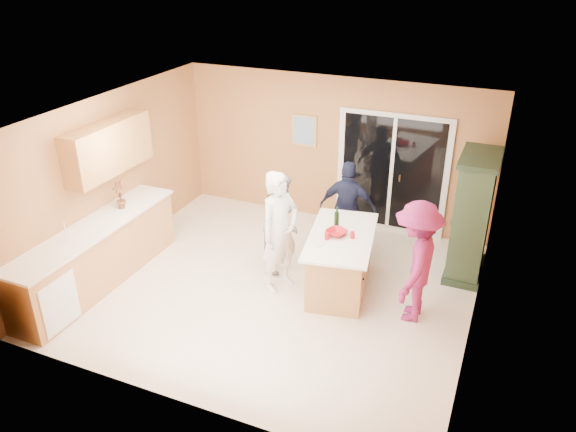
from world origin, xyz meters
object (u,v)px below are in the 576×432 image
at_px(kitchen_island, 340,263).
at_px(woman_navy, 348,208).
at_px(woman_grey, 282,221).
at_px(woman_magenta, 416,262).
at_px(green_hutch, 472,218).
at_px(woman_white, 280,232).

height_order(kitchen_island, woman_navy, woman_navy).
relative_size(woman_grey, woman_magenta, 0.92).
distance_m(kitchen_island, green_hutch, 2.06).
relative_size(woman_white, woman_navy, 1.16).
distance_m(woman_grey, woman_magenta, 2.19).
height_order(woman_grey, woman_navy, woman_navy).
xyz_separation_m(woman_white, woman_grey, (-0.21, 0.56, -0.13)).
bearing_deg(woman_grey, green_hutch, -73.73).
distance_m(green_hutch, woman_grey, 2.80).
relative_size(kitchen_island, woman_navy, 1.14).
bearing_deg(woman_navy, woman_white, 61.46).
bearing_deg(woman_white, woman_navy, 0.28).
bearing_deg(woman_grey, woman_magenta, -106.53).
bearing_deg(woman_magenta, kitchen_island, -104.08).
bearing_deg(woman_magenta, woman_white, -88.47).
relative_size(woman_white, woman_magenta, 1.07).
xyz_separation_m(green_hutch, woman_navy, (-1.87, -0.09, -0.15)).
relative_size(woman_navy, woman_magenta, 0.92).
height_order(green_hutch, woman_magenta, green_hutch).
xyz_separation_m(woman_white, woman_magenta, (1.91, 0.03, -0.06)).
distance_m(kitchen_island, woman_white, 1.00).
bearing_deg(green_hutch, woman_navy, -177.36).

